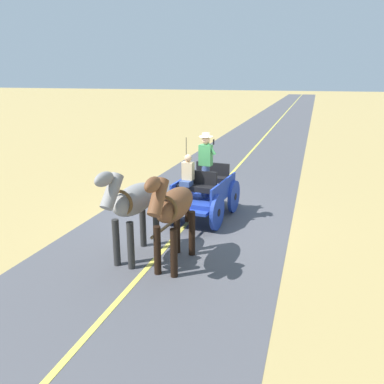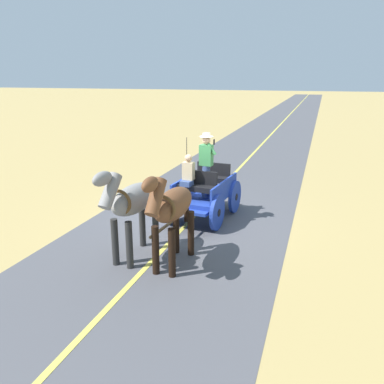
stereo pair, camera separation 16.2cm
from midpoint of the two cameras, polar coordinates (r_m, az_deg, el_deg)
The scene contains 6 objects.
ground_plane at distance 11.38m, azimuth 0.50°, elevation -3.80°, with size 200.00×200.00×0.00m, color tan.
road_surface at distance 11.38m, azimuth 0.50°, elevation -3.78°, with size 5.55×160.00×0.01m, color #4C4C51.
road_centre_stripe at distance 11.38m, azimuth 0.50°, elevation -3.75°, with size 0.12×160.00×0.00m, color #DBCC4C.
horse_drawn_carriage at distance 11.13m, azimuth 2.19°, elevation 0.15°, with size 1.62×4.52×2.50m.
horse_near_side at distance 8.15m, azimuth -2.41°, elevation -2.31°, with size 0.62×2.13×2.21m.
horse_off_side at distance 8.59m, azimuth -8.17°, elevation -1.47°, with size 0.75×2.14×2.21m.
Camera 2 is at (-3.32, 10.14, 3.96)m, focal length 36.82 mm.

